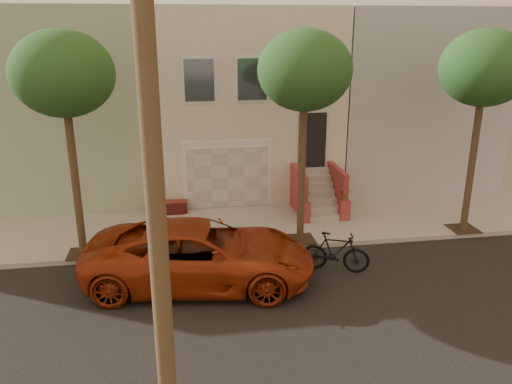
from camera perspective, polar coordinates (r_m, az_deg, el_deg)
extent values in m
plane|color=black|center=(12.41, 4.76, -13.39)|extent=(90.00, 90.00, 0.00)
cube|color=#99968B|center=(17.06, 0.52, -3.88)|extent=(40.00, 3.70, 0.15)
cube|color=beige|center=(21.79, -2.06, 10.70)|extent=(7.00, 8.00, 7.00)
cube|color=gray|center=(22.02, -20.17, 9.70)|extent=(6.50, 8.00, 7.00)
cube|color=gray|center=(23.60, 14.85, 10.70)|extent=(6.50, 8.00, 7.00)
cube|color=silver|center=(18.27, -3.23, 2.00)|extent=(3.20, 0.12, 2.50)
cube|color=#B8B8B4|center=(18.24, -3.21, 1.64)|extent=(2.90, 0.06, 2.20)
cube|color=#99968B|center=(16.92, -2.49, -3.79)|extent=(3.20, 3.70, 0.02)
cube|color=maroon|center=(18.20, -9.97, -1.73)|extent=(1.40, 0.45, 0.44)
cube|color=black|center=(18.50, 6.36, 5.79)|extent=(1.00, 0.06, 2.00)
cube|color=#3F4751|center=(17.52, -6.41, 12.39)|extent=(1.00, 0.06, 1.40)
cube|color=silver|center=(17.54, -6.41, 12.40)|extent=(1.15, 0.05, 1.55)
cube|color=#3F4751|center=(17.70, -0.44, 12.56)|extent=(1.00, 0.06, 1.40)
cube|color=silver|center=(17.72, -0.45, 12.57)|extent=(1.15, 0.05, 1.55)
cube|color=#3F4751|center=(18.06, 5.36, 12.60)|extent=(1.00, 0.06, 1.40)
cube|color=silver|center=(18.07, 5.34, 12.60)|extent=(1.15, 0.05, 1.55)
cube|color=#99968B|center=(17.51, 7.63, -2.85)|extent=(1.20, 0.28, 0.20)
cube|color=#99968B|center=(17.69, 7.41, -1.92)|extent=(1.20, 0.28, 0.20)
cube|color=#99968B|center=(17.87, 7.18, -1.02)|extent=(1.20, 0.28, 0.20)
cube|color=#99968B|center=(18.06, 6.96, -0.13)|extent=(1.20, 0.28, 0.20)
cube|color=#99968B|center=(18.26, 6.75, 0.74)|extent=(1.20, 0.28, 0.20)
cube|color=#99968B|center=(18.46, 6.54, 1.59)|extent=(1.20, 0.28, 0.20)
cube|color=#99968B|center=(18.66, 6.33, 2.42)|extent=(1.20, 0.28, 0.20)
cube|color=maroon|center=(17.86, 4.81, 0.06)|extent=(0.18, 1.96, 1.60)
cube|color=maroon|center=(18.23, 9.09, 0.28)|extent=(0.18, 1.96, 1.60)
cube|color=maroon|center=(17.20, 5.47, -2.26)|extent=(0.35, 0.35, 0.70)
imported|color=#1A4A1A|center=(17.01, 5.53, -0.45)|extent=(0.40, 0.35, 0.45)
cube|color=maroon|center=(17.59, 9.89, -1.99)|extent=(0.35, 0.35, 0.70)
imported|color=#1A4A1A|center=(17.40, 9.99, -0.21)|extent=(0.41, 0.35, 0.45)
cube|color=#2D2116|center=(15.75, -18.81, -6.54)|extent=(0.90, 0.90, 0.02)
cylinder|color=#3D2E1C|center=(15.03, -19.62, 0.74)|extent=(0.22, 0.22, 4.20)
ellipsoid|color=#1A4A1A|center=(14.47, -20.91, 12.34)|extent=(2.70, 2.57, 2.29)
cube|color=#2D2116|center=(15.92, 4.97, -5.32)|extent=(0.90, 0.90, 0.02)
cylinder|color=#3D2E1C|center=(15.21, 5.18, 1.94)|extent=(0.22, 0.22, 4.20)
ellipsoid|color=#1A4A1A|center=(14.65, 5.52, 13.47)|extent=(2.70, 2.57, 2.29)
cube|color=#2D2116|center=(17.99, 22.26, -3.83)|extent=(0.90, 0.90, 0.02)
cylinder|color=#3D2E1C|center=(17.37, 23.08, 2.60)|extent=(0.22, 0.22, 4.20)
ellipsoid|color=#1A4A1A|center=(16.89, 24.38, 12.60)|extent=(2.70, 2.57, 2.29)
cylinder|color=#453220|center=(7.20, -11.72, 5.93)|extent=(0.30, 0.30, 10.00)
imported|color=maroon|center=(13.37, -6.26, -6.97)|extent=(6.26, 3.55, 1.65)
imported|color=black|center=(14.20, 8.93, -6.69)|extent=(1.95, 1.18, 1.13)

